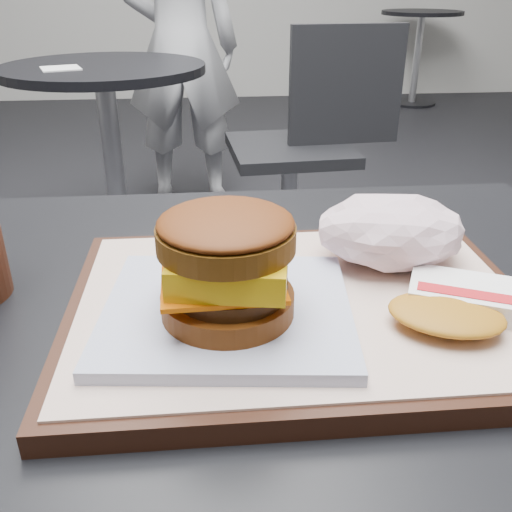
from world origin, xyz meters
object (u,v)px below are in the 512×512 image
object	(u,v)px
hash_brown	(458,304)
serving_tray	(300,308)
patron	(181,46)
neighbor_chair	(309,135)
crumpled_wrapper	(391,231)
neighbor_table	(109,123)
breakfast_sandwich	(228,276)
customer_table	(229,470)

from	to	relation	value
hash_brown	serving_tray	bearing A→B (deg)	162.14
hash_brown	patron	bearing A→B (deg)	96.80
neighbor_chair	patron	distance (m)	0.93
serving_tray	neighbor_chair	bearing A→B (deg)	79.37
crumpled_wrapper	hash_brown	bearing A→B (deg)	-75.66
hash_brown	patron	distance (m)	2.42
crumpled_wrapper	neighbor_table	bearing A→B (deg)	107.49
breakfast_sandwich	customer_table	bearing A→B (deg)	92.73
customer_table	serving_tray	distance (m)	0.21
hash_brown	neighbor_table	bearing A→B (deg)	107.31
neighbor_chair	hash_brown	bearing A→B (deg)	-96.31
neighbor_table	crumpled_wrapper	bearing A→B (deg)	-72.51
hash_brown	neighbor_chair	distance (m)	1.66
breakfast_sandwich	neighbor_table	size ratio (longest dim) A/B	0.27
breakfast_sandwich	neighbor_table	xyz separation A→B (m)	(-0.35, 1.69, -0.28)
breakfast_sandwich	serving_tray	bearing A→B (deg)	26.80
serving_tray	patron	bearing A→B (deg)	94.07
serving_tray	breakfast_sandwich	world-z (taller)	breakfast_sandwich
breakfast_sandwich	hash_brown	xyz separation A→B (m)	(0.18, -0.01, -0.03)
customer_table	serving_tray	bearing A→B (deg)	-12.64
breakfast_sandwich	hash_brown	world-z (taller)	breakfast_sandwich
breakfast_sandwich	crumpled_wrapper	distance (m)	0.18
neighbor_table	patron	size ratio (longest dim) A/B	0.51
breakfast_sandwich	crumpled_wrapper	bearing A→B (deg)	30.55
customer_table	neighbor_table	bearing A→B (deg)	101.98
customer_table	breakfast_sandwich	bearing A→B (deg)	-87.27
crumpled_wrapper	neighbor_chair	size ratio (longest dim) A/B	0.15
neighbor_table	neighbor_chair	distance (m)	0.72
customer_table	neighbor_table	xyz separation A→B (m)	(-0.35, 1.65, -0.03)
serving_tray	breakfast_sandwich	xyz separation A→B (m)	(-0.06, -0.03, 0.05)
crumpled_wrapper	patron	distance (m)	2.32
neighbor_chair	patron	xyz separation A→B (m)	(-0.46, 0.78, 0.22)
hash_brown	patron	size ratio (longest dim) A/B	0.09
serving_tray	patron	distance (m)	2.37
customer_table	neighbor_table	distance (m)	1.69
crumpled_wrapper	patron	world-z (taller)	patron
crumpled_wrapper	neighbor_chair	world-z (taller)	neighbor_chair
hash_brown	neighbor_chair	size ratio (longest dim) A/B	0.15
neighbor_chair	patron	bearing A→B (deg)	120.88
patron	breakfast_sandwich	bearing A→B (deg)	96.37
breakfast_sandwich	patron	xyz separation A→B (m)	(-0.11, 2.39, -0.10)
neighbor_table	neighbor_chair	bearing A→B (deg)	-6.58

